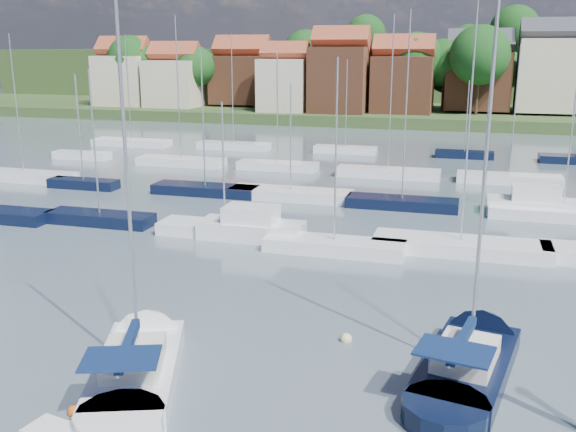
% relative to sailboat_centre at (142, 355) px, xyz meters
% --- Properties ---
extents(ground, '(260.00, 260.00, 0.00)m').
position_rel_sailboat_centre_xyz_m(ground, '(3.84, 37.82, -0.35)').
color(ground, '#4B5966').
rests_on(ground, ground).
extents(sailboat_centre, '(6.68, 11.69, 15.43)m').
position_rel_sailboat_centre_xyz_m(sailboat_centre, '(0.00, 0.00, 0.00)').
color(sailboat_centre, silver).
rests_on(sailboat_centre, ground).
extents(sailboat_navy, '(5.08, 11.70, 15.73)m').
position_rel_sailboat_centre_xyz_m(sailboat_navy, '(12.92, 3.78, 0.00)').
color(sailboat_navy, black).
rests_on(sailboat_navy, ground).
extents(buoy_c, '(0.50, 0.50, 0.50)m').
position_rel_sailboat_centre_xyz_m(buoy_c, '(-0.50, -4.00, -0.35)').
color(buoy_c, '#D85914').
rests_on(buoy_c, ground).
extents(buoy_e, '(0.53, 0.53, 0.53)m').
position_rel_sailboat_centre_xyz_m(buoy_e, '(7.56, 4.25, -0.35)').
color(buoy_e, beige).
rests_on(buoy_e, ground).
extents(marina_field, '(79.62, 41.41, 15.93)m').
position_rel_sailboat_centre_xyz_m(marina_field, '(5.75, 32.96, 0.08)').
color(marina_field, silver).
rests_on(marina_field, ground).
extents(far_shore_town, '(212.46, 90.00, 22.27)m').
position_rel_sailboat_centre_xyz_m(far_shore_town, '(6.07, 130.48, 4.25)').
color(far_shore_town, '#3A4F27').
rests_on(far_shore_town, ground).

